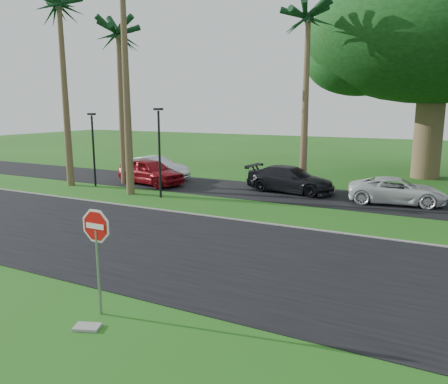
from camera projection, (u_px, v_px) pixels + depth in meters
ground at (160, 268)px, 12.90m from camera, size 120.00×120.00×0.00m
road at (195, 249)px, 14.64m from camera, size 120.00×8.00×0.02m
parking_strip at (294, 194)px, 23.80m from camera, size 120.00×5.00×0.02m
curb at (245, 221)px, 18.17m from camera, size 120.00×0.12×0.06m
stop_sign_near at (97, 240)px, 9.72m from camera, size 1.05×0.07×2.62m
palm_left_far at (59, 9)px, 24.66m from camera, size 5.00×5.00×11.50m
palm_left_mid at (118, 38)px, 25.56m from camera, size 5.00×5.00×10.00m
palm_center at (308, 22)px, 23.35m from camera, size 5.00×5.00×10.50m
canopy_tree at (437, 39)px, 27.67m from camera, size 16.50×16.50×13.12m
streetlight_left at (93, 145)px, 25.88m from camera, size 0.45×0.25×4.34m
streetlight_right at (159, 147)px, 22.51m from camera, size 0.45×0.25×4.64m
car_silver at (155, 168)px, 28.58m from camera, size 4.53×1.63×1.48m
car_red at (151, 172)px, 26.70m from camera, size 4.87×2.74×1.56m
car_dark at (290, 180)px, 24.28m from camera, size 5.12×2.47×1.44m
car_minivan at (397, 191)px, 21.38m from camera, size 4.84×2.75×1.27m
utility_slab at (87, 327)px, 9.39m from camera, size 0.64×0.53×0.06m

